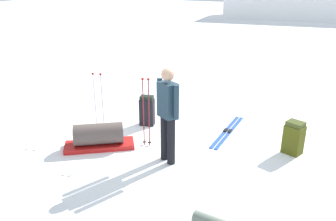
{
  "coord_description": "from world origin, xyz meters",
  "views": [
    {
      "loc": [
        2.85,
        -5.36,
        3.06
      ],
      "look_at": [
        0.0,
        0.0,
        0.7
      ],
      "focal_mm": 36.77,
      "sensor_mm": 36.0,
      "label": 1
    }
  ],
  "objects_px": {
    "backpack_bright": "(147,111)",
    "gear_sled": "(99,137)",
    "ski_pair_near": "(228,131)",
    "ski_poles_planted_far": "(146,109)",
    "backpack_large_dark": "(294,138)",
    "skier_standing": "(168,111)",
    "ski_poles_planted_near": "(98,98)"
  },
  "relations": [
    {
      "from": "ski_pair_near",
      "to": "ski_poles_planted_near",
      "type": "bearing_deg",
      "value": -156.23
    },
    {
      "from": "skier_standing",
      "to": "gear_sled",
      "type": "distance_m",
      "value": 1.59
    },
    {
      "from": "ski_pair_near",
      "to": "backpack_large_dark",
      "type": "height_order",
      "value": "backpack_large_dark"
    },
    {
      "from": "skier_standing",
      "to": "ski_pair_near",
      "type": "xyz_separation_m",
      "value": [
        0.55,
        1.67,
        -0.94
      ]
    },
    {
      "from": "backpack_large_dark",
      "to": "backpack_bright",
      "type": "bearing_deg",
      "value": -177.38
    },
    {
      "from": "ski_poles_planted_near",
      "to": "gear_sled",
      "type": "height_order",
      "value": "ski_poles_planted_near"
    },
    {
      "from": "skier_standing",
      "to": "backpack_large_dark",
      "type": "height_order",
      "value": "skier_standing"
    },
    {
      "from": "backpack_large_dark",
      "to": "ski_poles_planted_far",
      "type": "bearing_deg",
      "value": -158.75
    },
    {
      "from": "backpack_bright",
      "to": "skier_standing",
      "type": "bearing_deg",
      "value": -46.22
    },
    {
      "from": "skier_standing",
      "to": "ski_poles_planted_far",
      "type": "xyz_separation_m",
      "value": [
        -0.65,
        0.36,
        -0.2
      ]
    },
    {
      "from": "skier_standing",
      "to": "ski_poles_planted_near",
      "type": "bearing_deg",
      "value": 163.71
    },
    {
      "from": "ski_pair_near",
      "to": "ski_poles_planted_near",
      "type": "height_order",
      "value": "ski_poles_planted_near"
    },
    {
      "from": "ski_poles_planted_far",
      "to": "backpack_large_dark",
      "type": "bearing_deg",
      "value": 21.25
    },
    {
      "from": "backpack_bright",
      "to": "gear_sled",
      "type": "height_order",
      "value": "backpack_bright"
    },
    {
      "from": "ski_poles_planted_near",
      "to": "backpack_bright",
      "type": "bearing_deg",
      "value": 38.61
    },
    {
      "from": "gear_sled",
      "to": "skier_standing",
      "type": "bearing_deg",
      "value": 6.59
    },
    {
      "from": "ski_poles_planted_far",
      "to": "ski_poles_planted_near",
      "type": "bearing_deg",
      "value": 170.62
    },
    {
      "from": "backpack_large_dark",
      "to": "backpack_bright",
      "type": "xyz_separation_m",
      "value": [
        -3.06,
        -0.14,
        0.02
      ]
    },
    {
      "from": "backpack_large_dark",
      "to": "gear_sled",
      "type": "height_order",
      "value": "backpack_large_dark"
    },
    {
      "from": "ski_poles_planted_near",
      "to": "gear_sled",
      "type": "xyz_separation_m",
      "value": [
        0.56,
        -0.73,
        -0.46
      ]
    },
    {
      "from": "ski_poles_planted_far",
      "to": "skier_standing",
      "type": "bearing_deg",
      "value": -28.7
    },
    {
      "from": "ski_pair_near",
      "to": "backpack_bright",
      "type": "height_order",
      "value": "backpack_bright"
    },
    {
      "from": "backpack_large_dark",
      "to": "ski_poles_planted_near",
      "type": "distance_m",
      "value": 3.95
    },
    {
      "from": "backpack_large_dark",
      "to": "ski_poles_planted_near",
      "type": "bearing_deg",
      "value": -168.61
    },
    {
      "from": "skier_standing",
      "to": "ski_poles_planted_near",
      "type": "xyz_separation_m",
      "value": [
        -1.95,
        0.57,
        -0.27
      ]
    },
    {
      "from": "ski_pair_near",
      "to": "gear_sled",
      "type": "distance_m",
      "value": 2.68
    },
    {
      "from": "ski_pair_near",
      "to": "backpack_large_dark",
      "type": "bearing_deg",
      "value": -13.5
    },
    {
      "from": "ski_poles_planted_near",
      "to": "ski_poles_planted_far",
      "type": "height_order",
      "value": "ski_poles_planted_far"
    },
    {
      "from": "backpack_bright",
      "to": "gear_sled",
      "type": "distance_m",
      "value": 1.39
    },
    {
      "from": "skier_standing",
      "to": "backpack_bright",
      "type": "relative_size",
      "value": 2.53
    },
    {
      "from": "backpack_bright",
      "to": "gear_sled",
      "type": "bearing_deg",
      "value": -100.01
    },
    {
      "from": "gear_sled",
      "to": "ski_pair_near",
      "type": "bearing_deg",
      "value": 43.32
    }
  ]
}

